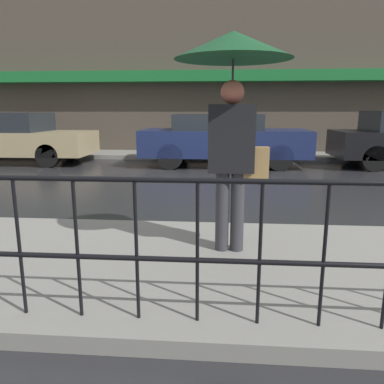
{
  "coord_description": "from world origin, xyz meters",
  "views": [
    {
      "loc": [
        0.35,
        -7.98,
        1.51
      ],
      "look_at": [
        -0.07,
        -2.84,
        0.38
      ],
      "focal_mm": 35.0,
      "sensor_mm": 36.0,
      "label": 1
    }
  ],
  "objects": [
    {
      "name": "ground_plane",
      "position": [
        0.0,
        0.0,
        0.0
      ],
      "size": [
        80.0,
        80.0,
        0.0
      ],
      "primitive_type": "plane",
      "color": "#262628"
    },
    {
      "name": "sidewalk_near",
      "position": [
        0.0,
        -4.7,
        0.06
      ],
      "size": [
        28.0,
        2.51,
        0.13
      ],
      "color": "gray",
      "rests_on": "ground_plane"
    },
    {
      "name": "sidewalk_far",
      "position": [
        0.0,
        4.27,
        0.06
      ],
      "size": [
        28.0,
        1.64,
        0.13
      ],
      "color": "gray",
      "rests_on": "ground_plane"
    },
    {
      "name": "lane_marking",
      "position": [
        0.0,
        0.0,
        0.0
      ],
      "size": [
        25.2,
        0.12,
        0.01
      ],
      "color": "gold",
      "rests_on": "ground_plane"
    },
    {
      "name": "building_storefront",
      "position": [
        0.0,
        5.22,
        3.24
      ],
      "size": [
        28.0,
        0.85,
        6.56
      ],
      "color": "#4C4238",
      "rests_on": "ground_plane"
    },
    {
      "name": "railing_foreground",
      "position": [
        0.0,
        -5.71,
        0.75
      ],
      "size": [
        12.0,
        0.04,
        0.98
      ],
      "color": "black",
      "rests_on": "sidewalk_near"
    },
    {
      "name": "pedestrian",
      "position": [
        0.44,
        -4.38,
        1.8
      ],
      "size": [
        1.09,
        1.09,
        2.08
      ],
      "color": "#333338",
      "rests_on": "sidewalk_near"
    },
    {
      "name": "car_tan",
      "position": [
        -5.81,
        2.42,
        0.73
      ],
      "size": [
        4.68,
        1.74,
        1.44
      ],
      "color": "tan",
      "rests_on": "ground_plane"
    },
    {
      "name": "car_navy",
      "position": [
        0.37,
        2.42,
        0.74
      ],
      "size": [
        4.51,
        1.87,
        1.4
      ],
      "color": "#19234C",
      "rests_on": "ground_plane"
    }
  ]
}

